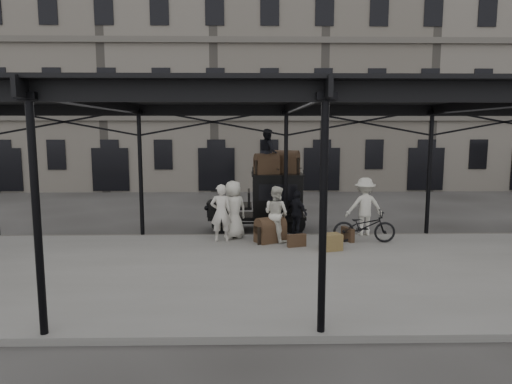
# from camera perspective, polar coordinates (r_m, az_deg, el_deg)

# --- Properties ---
(ground) EXTENTS (120.00, 120.00, 0.00)m
(ground) POSITION_cam_1_polar(r_m,az_deg,el_deg) (14.24, 4.35, -7.66)
(ground) COLOR #383533
(ground) RESTS_ON ground
(platform) EXTENTS (28.00, 8.00, 0.15)m
(platform) POSITION_cam_1_polar(r_m,az_deg,el_deg) (12.31, 5.24, -9.80)
(platform) COLOR slate
(platform) RESTS_ON ground
(canopy) EXTENTS (22.50, 9.00, 4.74)m
(canopy) POSITION_cam_1_polar(r_m,az_deg,el_deg) (12.04, 5.37, 11.61)
(canopy) COLOR black
(canopy) RESTS_ON ground
(building_frontage) EXTENTS (64.00, 8.00, 14.00)m
(building_frontage) POSITION_cam_1_polar(r_m,az_deg,el_deg) (31.85, 1.33, 13.58)
(building_frontage) COLOR slate
(building_frontage) RESTS_ON ground
(taxi) EXTENTS (3.65, 1.55, 2.18)m
(taxi) POSITION_cam_1_polar(r_m,az_deg,el_deg) (17.12, 1.55, -0.89)
(taxi) COLOR black
(taxi) RESTS_ON ground
(porter_left) EXTENTS (0.72, 0.50, 1.89)m
(porter_left) POSITION_cam_1_polar(r_m,az_deg,el_deg) (14.95, -4.40, -2.61)
(porter_left) COLOR beige
(porter_left) RESTS_ON platform
(porter_midleft) EXTENTS (1.13, 1.11, 1.83)m
(porter_midleft) POSITION_cam_1_polar(r_m,az_deg,el_deg) (14.90, 2.53, -2.74)
(porter_midleft) COLOR silver
(porter_midleft) RESTS_ON platform
(porter_centre) EXTENTS (1.14, 1.01, 1.96)m
(porter_centre) POSITION_cam_1_polar(r_m,az_deg,el_deg) (15.34, -2.85, -2.20)
(porter_centre) COLOR beige
(porter_centre) RESTS_ON platform
(porter_official) EXTENTS (0.86, 0.96, 1.57)m
(porter_official) POSITION_cam_1_polar(r_m,az_deg,el_deg) (15.82, 5.15, -2.64)
(porter_official) COLOR black
(porter_official) RESTS_ON platform
(porter_right) EXTENTS (1.35, 0.84, 2.01)m
(porter_right) POSITION_cam_1_polar(r_m,az_deg,el_deg) (16.20, 13.41, -1.78)
(porter_right) COLOR silver
(porter_right) RESTS_ON platform
(bicycle) EXTENTS (2.04, 0.82, 1.05)m
(bicycle) POSITION_cam_1_polar(r_m,az_deg,el_deg) (15.27, 13.38, -4.19)
(bicycle) COLOR black
(bicycle) RESTS_ON platform
(porter_roof) EXTENTS (0.78, 0.91, 1.65)m
(porter_roof) POSITION_cam_1_polar(r_m,az_deg,el_deg) (16.85, 1.49, 5.12)
(porter_roof) COLOR black
(porter_roof) RESTS_ON taxi
(steamer_trunk_roof_near) EXTENTS (0.97, 0.76, 0.63)m
(steamer_trunk_roof_near) POSITION_cam_1_polar(r_m,az_deg,el_deg) (16.73, 1.33, 3.35)
(steamer_trunk_roof_near) COLOR #402D1E
(steamer_trunk_roof_near) RESTS_ON taxi
(steamer_trunk_roof_far) EXTENTS (1.10, 0.88, 0.70)m
(steamer_trunk_roof_far) POSITION_cam_1_polar(r_m,az_deg,el_deg) (17.22, 3.77, 3.59)
(steamer_trunk_roof_far) COLOR #402D1E
(steamer_trunk_roof_far) RESTS_ON taxi
(steamer_trunk_platform) EXTENTS (1.10, 0.96, 0.69)m
(steamer_trunk_platform) POSITION_cam_1_polar(r_m,az_deg,el_deg) (14.93, 1.80, -4.96)
(steamer_trunk_platform) COLOR #402D1E
(steamer_trunk_platform) RESTS_ON platform
(wicker_hamper) EXTENTS (0.71, 0.61, 0.50)m
(wicker_hamper) POSITION_cam_1_polar(r_m,az_deg,el_deg) (14.14, 9.35, -6.19)
(wicker_hamper) COLOR olive
(wicker_hamper) RESTS_ON platform
(suitcase_upright) EXTENTS (0.35, 0.61, 0.45)m
(suitcase_upright) POSITION_cam_1_polar(r_m,az_deg,el_deg) (15.36, 11.39, -5.20)
(suitcase_upright) COLOR #402D1E
(suitcase_upright) RESTS_ON platform
(suitcase_flat) EXTENTS (0.62, 0.31, 0.40)m
(suitcase_flat) POSITION_cam_1_polar(r_m,az_deg,el_deg) (14.40, 5.11, -6.06)
(suitcase_flat) COLOR #402D1E
(suitcase_flat) RESTS_ON platform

